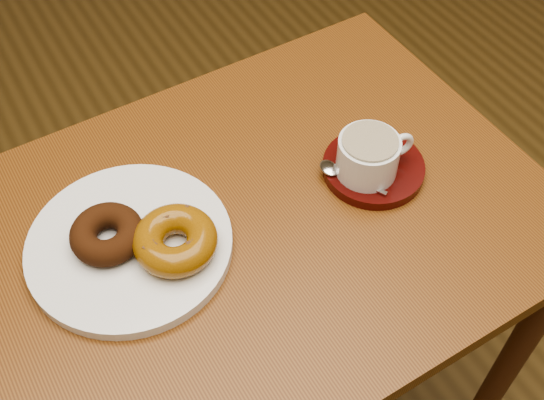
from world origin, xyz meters
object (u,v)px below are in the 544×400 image
cafe_table (260,264)px  coffee_cup (369,155)px  donut_plate (130,245)px  saucer (373,168)px

cafe_table → coffee_cup: 0.22m
cafe_table → donut_plate: (-0.16, 0.04, 0.12)m
cafe_table → saucer: 0.21m
donut_plate → cafe_table: bearing=-12.2°
saucer → coffee_cup: (-0.01, -0.00, 0.04)m
cafe_table → saucer: bearing=-4.9°
cafe_table → donut_plate: 0.21m
cafe_table → coffee_cup: size_ratio=7.04×
cafe_table → coffee_cup: bearing=-6.5°
saucer → coffee_cup: 0.04m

